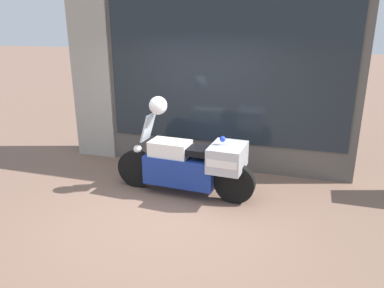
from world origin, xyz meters
The scene contains 5 objects.
ground_plane centered at (0.00, 0.00, 0.00)m, with size 60.00×60.00×0.00m, color #7A5B4C.
shop_building centered at (-0.38, 2.00, 1.86)m, with size 5.44×0.55×3.71m.
window_display centered at (0.35, 2.03, 0.49)m, with size 4.15×0.30×2.09m.
paramedic_motorcycle centered at (0.17, 0.56, 0.53)m, with size 2.36×0.70×1.30m.
white_helmet centered at (-0.40, 0.60, 1.45)m, with size 0.29×0.29×0.29m, color white.
Camera 1 is at (1.79, -4.74, 2.72)m, focal length 35.00 mm.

